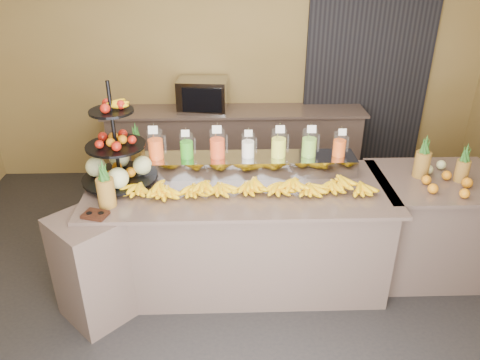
{
  "coord_description": "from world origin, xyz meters",
  "views": [
    {
      "loc": [
        -0.1,
        -3.06,
        2.74
      ],
      "look_at": [
        0.0,
        0.3,
        1.0
      ],
      "focal_mm": 35.0,
      "sensor_mm": 36.0,
      "label": 1
    }
  ],
  "objects_px": {
    "pitcher_tray": "(248,164)",
    "banana_heap": "(251,184)",
    "oven_warmer": "(203,95)",
    "condiment_caddy": "(95,215)",
    "fruit_stand": "(122,159)",
    "right_fruit_pile": "(443,176)"
  },
  "relations": [
    {
      "from": "pitcher_tray",
      "to": "banana_heap",
      "type": "xyz_separation_m",
      "value": [
        0.01,
        -0.35,
        -0.0
      ]
    },
    {
      "from": "pitcher_tray",
      "to": "banana_heap",
      "type": "relative_size",
      "value": 0.91
    },
    {
      "from": "pitcher_tray",
      "to": "right_fruit_pile",
      "type": "bearing_deg",
      "value": -9.25
    },
    {
      "from": "fruit_stand",
      "to": "right_fruit_pile",
      "type": "distance_m",
      "value": 2.64
    },
    {
      "from": "banana_heap",
      "to": "fruit_stand",
      "type": "relative_size",
      "value": 2.36
    },
    {
      "from": "pitcher_tray",
      "to": "condiment_caddy",
      "type": "xyz_separation_m",
      "value": [
        -1.15,
        -0.69,
        -0.06
      ]
    },
    {
      "from": "condiment_caddy",
      "to": "right_fruit_pile",
      "type": "distance_m",
      "value": 2.79
    },
    {
      "from": "right_fruit_pile",
      "to": "banana_heap",
      "type": "bearing_deg",
      "value": -176.7
    },
    {
      "from": "oven_warmer",
      "to": "pitcher_tray",
      "type": "bearing_deg",
      "value": -69.08
    },
    {
      "from": "pitcher_tray",
      "to": "fruit_stand",
      "type": "xyz_separation_m",
      "value": [
        -1.03,
        -0.16,
        0.15
      ]
    },
    {
      "from": "oven_warmer",
      "to": "banana_heap",
      "type": "bearing_deg",
      "value": -71.42
    },
    {
      "from": "banana_heap",
      "to": "condiment_caddy",
      "type": "distance_m",
      "value": 1.21
    },
    {
      "from": "fruit_stand",
      "to": "oven_warmer",
      "type": "distance_m",
      "value": 1.92
    },
    {
      "from": "pitcher_tray",
      "to": "condiment_caddy",
      "type": "distance_m",
      "value": 1.34
    },
    {
      "from": "fruit_stand",
      "to": "oven_warmer",
      "type": "relative_size",
      "value": 1.54
    },
    {
      "from": "oven_warmer",
      "to": "condiment_caddy",
      "type": "bearing_deg",
      "value": -100.75
    },
    {
      "from": "pitcher_tray",
      "to": "banana_heap",
      "type": "bearing_deg",
      "value": -88.68
    },
    {
      "from": "fruit_stand",
      "to": "pitcher_tray",
      "type": "bearing_deg",
      "value": 28.75
    },
    {
      "from": "fruit_stand",
      "to": "condiment_caddy",
      "type": "height_order",
      "value": "fruit_stand"
    },
    {
      "from": "banana_heap",
      "to": "fruit_stand",
      "type": "distance_m",
      "value": 1.07
    },
    {
      "from": "condiment_caddy",
      "to": "fruit_stand",
      "type": "bearing_deg",
      "value": 77.15
    },
    {
      "from": "banana_heap",
      "to": "fruit_stand",
      "type": "bearing_deg",
      "value": 169.56
    }
  ]
}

